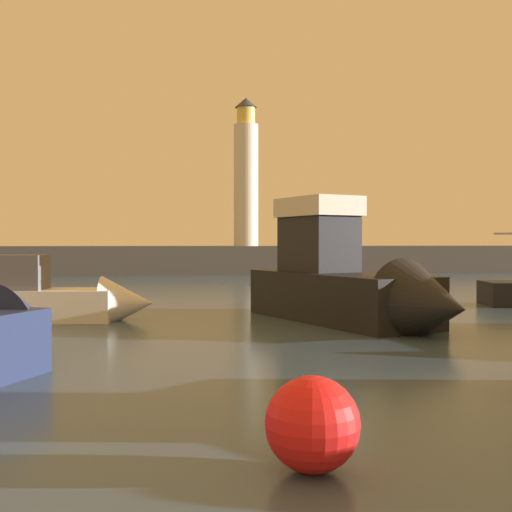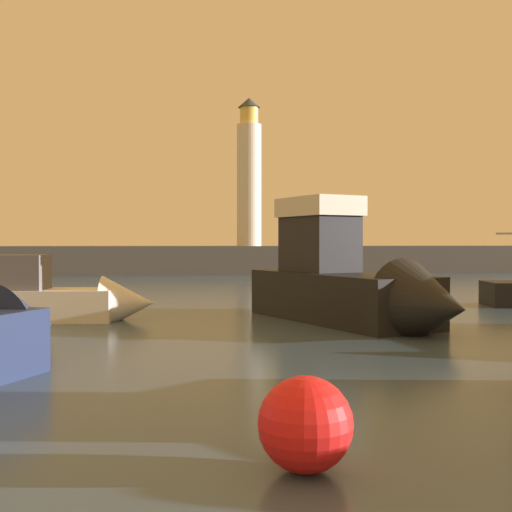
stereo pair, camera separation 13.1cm
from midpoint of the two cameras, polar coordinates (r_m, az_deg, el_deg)
ground_plane at (r=26.72m, az=-5.90°, el=-4.26°), size 220.00×220.00×0.00m
breakwater at (r=52.30m, az=-7.68°, el=-0.34°), size 66.84×5.29×2.24m
lighthouse at (r=53.12m, az=-0.97°, el=7.13°), size 2.01×2.01×12.19m
motorboat_2 at (r=21.93m, az=-17.85°, el=-3.61°), size 6.97×2.61×2.48m
motorboat_3 at (r=20.25m, az=8.60°, el=-2.51°), size 5.38×9.31×4.47m
mooring_buoy at (r=7.38m, az=4.52°, el=-14.69°), size 1.07×1.07×1.07m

